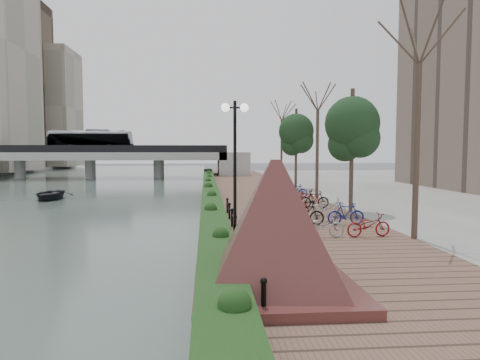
{
  "coord_description": "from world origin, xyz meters",
  "views": [
    {
      "loc": [
        0.28,
        -13.12,
        3.77
      ],
      "look_at": [
        2.32,
        12.15,
        2.0
      ],
      "focal_mm": 32.0,
      "sensor_mm": 36.0,
      "label": 1
    }
  ],
  "objects": [
    {
      "name": "lamppost",
      "position": [
        1.37,
        2.76,
        4.15
      ],
      "size": [
        1.02,
        0.32,
        5.09
      ],
      "color": "black",
      "rests_on": "promenade"
    },
    {
      "name": "inland_pavement",
      "position": [
        20.0,
        17.5,
        0.25
      ],
      "size": [
        24.0,
        75.0,
        0.5
      ],
      "primitive_type": "cube",
      "color": "gray",
      "rests_on": "ground"
    },
    {
      "name": "ground",
      "position": [
        0.0,
        0.0,
        0.0
      ],
      "size": [
        220.0,
        220.0,
        0.0
      ],
      "primitive_type": "plane",
      "color": "#59595B",
      "rests_on": "ground"
    },
    {
      "name": "street_trees",
      "position": [
        8.0,
        12.68,
        3.69
      ],
      "size": [
        3.2,
        37.12,
        6.8
      ],
      "color": "#362920",
      "rests_on": "promenade"
    },
    {
      "name": "granite_monument",
      "position": [
        1.86,
        -3.56,
        2.05
      ],
      "size": [
        5.85,
        5.85,
        3.06
      ],
      "color": "#471F1E",
      "rests_on": "promenade"
    },
    {
      "name": "chain_fence",
      "position": [
        1.4,
        2.0,
        0.85
      ],
      "size": [
        0.1,
        14.1,
        0.7
      ],
      "color": "black",
      "rests_on": "promenade"
    },
    {
      "name": "river_water",
      "position": [
        -15.0,
        25.0,
        0.01
      ],
      "size": [
        30.0,
        130.0,
        0.02
      ],
      "primitive_type": "cube",
      "color": "#45574D",
      "rests_on": "ground"
    },
    {
      "name": "hedge",
      "position": [
        0.6,
        20.0,
        0.8
      ],
      "size": [
        1.1,
        56.0,
        0.6
      ],
      "primitive_type": "cube",
      "color": "#183A15",
      "rests_on": "promenade"
    },
    {
      "name": "motorcycle",
      "position": [
        2.71,
        -0.38,
        0.93
      ],
      "size": [
        0.7,
        1.42,
        0.85
      ],
      "primitive_type": null,
      "rotation": [
        0.0,
        0.0,
        0.21
      ],
      "color": "black",
      "rests_on": "promenade"
    },
    {
      "name": "boat",
      "position": [
        -11.59,
        20.37,
        0.43
      ],
      "size": [
        3.01,
        4.11,
        0.83
      ],
      "primitive_type": "imported",
      "rotation": [
        0.0,
        0.0,
        0.04
      ],
      "color": "black",
      "rests_on": "river_water"
    },
    {
      "name": "bicycle_parking",
      "position": [
        5.5,
        8.93,
        0.97
      ],
      "size": [
        2.4,
        14.69,
        1.0
      ],
      "color": "#98999D",
      "rests_on": "promenade"
    },
    {
      "name": "bridge",
      "position": [
        -14.96,
        45.0,
        3.37
      ],
      "size": [
        36.0,
        10.77,
        6.5
      ],
      "color": "gray",
      "rests_on": "ground"
    },
    {
      "name": "pedestrian",
      "position": [
        3.74,
        2.77,
        1.32
      ],
      "size": [
        0.62,
        0.42,
        1.65
      ],
      "primitive_type": "imported",
      "rotation": [
        0.0,
        0.0,
        3.1
      ],
      "color": "brown",
      "rests_on": "promenade"
    },
    {
      "name": "promenade",
      "position": [
        4.0,
        17.5,
        0.25
      ],
      "size": [
        8.0,
        75.0,
        0.5
      ],
      "primitive_type": "cube",
      "color": "brown",
      "rests_on": "ground"
    }
  ]
}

